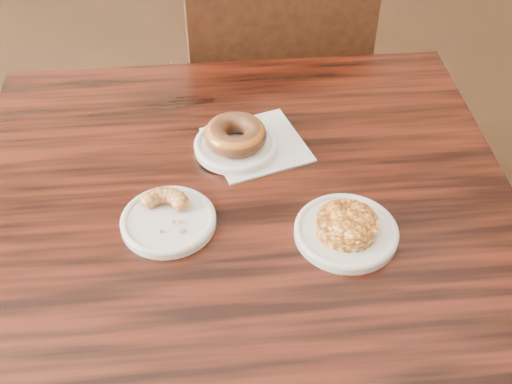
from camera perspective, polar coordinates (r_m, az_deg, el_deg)
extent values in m
plane|color=black|center=(1.75, 2.20, -14.82)|extent=(5.00, 5.00, 0.00)
cube|color=black|center=(1.32, -0.95, -13.46)|extent=(1.04, 1.04, 0.75)
cube|color=silver|center=(1.16, 0.04, 4.23)|extent=(0.19, 0.19, 0.00)
cylinder|color=white|center=(1.14, -1.82, 4.14)|extent=(0.15, 0.15, 0.01)
cylinder|color=silver|center=(1.02, -7.79, -2.60)|extent=(0.15, 0.15, 0.01)
cylinder|color=silver|center=(1.01, 8.01, -3.57)|extent=(0.16, 0.16, 0.01)
torus|color=#915615|center=(1.13, -1.85, 5.13)|extent=(0.11, 0.11, 0.04)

